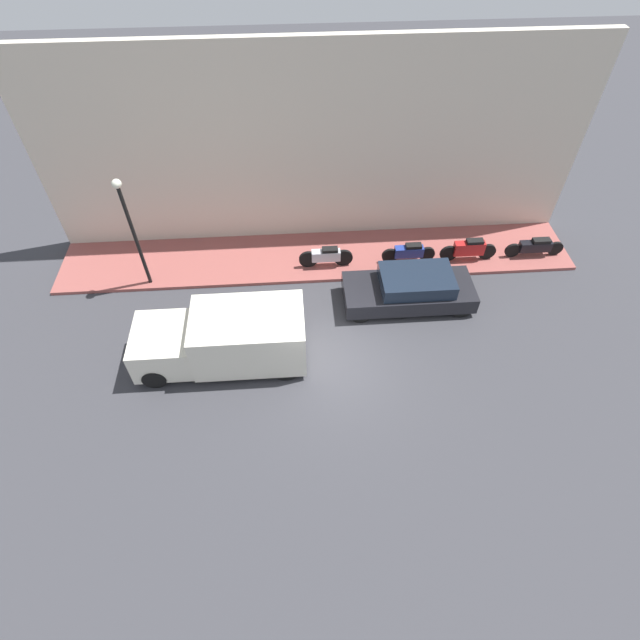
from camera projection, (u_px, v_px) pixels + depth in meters
ground_plane at (328, 363)px, 15.16m from camera, size 60.00×60.00×0.00m
sidewalk at (317, 256)px, 18.38m from camera, size 2.66×18.49×0.12m
building_facade at (314, 149)px, 16.78m from camera, size 0.30×18.49×7.07m
parked_car at (410, 289)px, 16.46m from camera, size 1.73×4.28×1.24m
delivery_van at (223, 339)px, 14.61m from camera, size 1.98×4.99×1.81m
motorcycle_blue at (409, 252)px, 17.82m from camera, size 0.30×1.92×0.75m
scooter_silver at (326, 256)px, 17.63m from camera, size 0.30×1.91×0.79m
motorcycle_black at (535, 247)px, 18.03m from camera, size 0.30×2.14×0.74m
motorcycle_red at (469, 249)px, 17.83m from camera, size 0.30×2.04×0.88m
streetlamp at (130, 223)px, 15.51m from camera, size 0.29×0.29×4.07m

